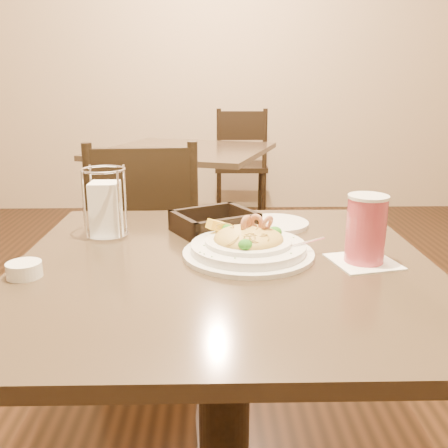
{
  "coord_description": "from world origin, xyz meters",
  "views": [
    {
      "loc": [
        -0.02,
        -1.01,
        1.13
      ],
      "look_at": [
        0.0,
        0.02,
        0.83
      ],
      "focal_mm": 40.0,
      "sensor_mm": 36.0,
      "label": 1
    }
  ],
  "objects_px": {
    "bread_basket": "(215,225)",
    "butter_ramekin": "(24,270)",
    "background_table": "(186,189)",
    "dining_chair_far": "(241,162)",
    "main_table": "(224,360)",
    "napkin_caddy": "(106,207)",
    "drink_glass": "(366,230)",
    "pasta_bowl": "(248,245)",
    "side_plate": "(275,224)",
    "dining_chair_near": "(147,249)"
  },
  "relations": [
    {
      "from": "side_plate",
      "to": "background_table",
      "type": "bearing_deg",
      "value": 101.51
    },
    {
      "from": "pasta_bowl",
      "to": "bread_basket",
      "type": "height_order",
      "value": "pasta_bowl"
    },
    {
      "from": "dining_chair_far",
      "to": "main_table",
      "type": "bearing_deg",
      "value": 87.01
    },
    {
      "from": "bread_basket",
      "to": "side_plate",
      "type": "distance_m",
      "value": 0.17
    },
    {
      "from": "pasta_bowl",
      "to": "side_plate",
      "type": "relative_size",
      "value": 1.8
    },
    {
      "from": "background_table",
      "to": "pasta_bowl",
      "type": "distance_m",
      "value": 1.9
    },
    {
      "from": "main_table",
      "to": "napkin_caddy",
      "type": "xyz_separation_m",
      "value": [
        -0.29,
        0.2,
        0.31
      ]
    },
    {
      "from": "butter_ramekin",
      "to": "dining_chair_far",
      "type": "bearing_deg",
      "value": 79.01
    },
    {
      "from": "dining_chair_near",
      "to": "bread_basket",
      "type": "distance_m",
      "value": 0.73
    },
    {
      "from": "background_table",
      "to": "dining_chair_far",
      "type": "relative_size",
      "value": 1.22
    },
    {
      "from": "main_table",
      "to": "drink_glass",
      "type": "bearing_deg",
      "value": -1.58
    },
    {
      "from": "background_table",
      "to": "napkin_caddy",
      "type": "bearing_deg",
      "value": -93.51
    },
    {
      "from": "main_table",
      "to": "bread_basket",
      "type": "xyz_separation_m",
      "value": [
        -0.02,
        0.23,
        0.26
      ]
    },
    {
      "from": "drink_glass",
      "to": "pasta_bowl",
      "type": "bearing_deg",
      "value": 168.98
    },
    {
      "from": "bread_basket",
      "to": "butter_ramekin",
      "type": "bearing_deg",
      "value": -141.56
    },
    {
      "from": "background_table",
      "to": "napkin_caddy",
      "type": "relative_size",
      "value": 6.55
    },
    {
      "from": "main_table",
      "to": "side_plate",
      "type": "xyz_separation_m",
      "value": [
        0.14,
        0.28,
        0.24
      ]
    },
    {
      "from": "pasta_bowl",
      "to": "side_plate",
      "type": "bearing_deg",
      "value": 69.42
    },
    {
      "from": "pasta_bowl",
      "to": "drink_glass",
      "type": "relative_size",
      "value": 2.04
    },
    {
      "from": "dining_chair_far",
      "to": "napkin_caddy",
      "type": "relative_size",
      "value": 5.35
    },
    {
      "from": "background_table",
      "to": "side_plate",
      "type": "distance_m",
      "value": 1.68
    },
    {
      "from": "drink_glass",
      "to": "butter_ramekin",
      "type": "relative_size",
      "value": 2.27
    },
    {
      "from": "napkin_caddy",
      "to": "dining_chair_far",
      "type": "bearing_deg",
      "value": 80.09
    },
    {
      "from": "dining_chair_near",
      "to": "side_plate",
      "type": "relative_size",
      "value": 5.21
    },
    {
      "from": "napkin_caddy",
      "to": "pasta_bowl",
      "type": "bearing_deg",
      "value": -24.76
    },
    {
      "from": "dining_chair_far",
      "to": "bread_basket",
      "type": "xyz_separation_m",
      "value": [
        -0.23,
        -2.82,
        0.28
      ]
    },
    {
      "from": "dining_chair_near",
      "to": "pasta_bowl",
      "type": "distance_m",
      "value": 0.92
    },
    {
      "from": "side_plate",
      "to": "butter_ramekin",
      "type": "relative_size",
      "value": 2.57
    },
    {
      "from": "dining_chair_near",
      "to": "dining_chair_far",
      "type": "height_order",
      "value": "same"
    },
    {
      "from": "main_table",
      "to": "dining_chair_far",
      "type": "xyz_separation_m",
      "value": [
        0.21,
        3.04,
        -0.02
      ]
    },
    {
      "from": "main_table",
      "to": "napkin_caddy",
      "type": "distance_m",
      "value": 0.47
    },
    {
      "from": "dining_chair_near",
      "to": "dining_chair_far",
      "type": "relative_size",
      "value": 1.0
    },
    {
      "from": "main_table",
      "to": "drink_glass",
      "type": "distance_m",
      "value": 0.43
    },
    {
      "from": "butter_ramekin",
      "to": "background_table",
      "type": "bearing_deg",
      "value": 83.86
    },
    {
      "from": "pasta_bowl",
      "to": "side_plate",
      "type": "xyz_separation_m",
      "value": [
        0.09,
        0.24,
        -0.02
      ]
    },
    {
      "from": "drink_glass",
      "to": "napkin_caddy",
      "type": "xyz_separation_m",
      "value": [
        -0.59,
        0.21,
        0.0
      ]
    },
    {
      "from": "bread_basket",
      "to": "butter_ramekin",
      "type": "xyz_separation_m",
      "value": [
        -0.38,
        -0.3,
        -0.0
      ]
    },
    {
      "from": "dining_chair_near",
      "to": "dining_chair_far",
      "type": "distance_m",
      "value": 2.25
    },
    {
      "from": "dining_chair_far",
      "to": "bread_basket",
      "type": "distance_m",
      "value": 2.84
    },
    {
      "from": "main_table",
      "to": "butter_ramekin",
      "type": "relative_size",
      "value": 12.99
    },
    {
      "from": "bread_basket",
      "to": "butter_ramekin",
      "type": "relative_size",
      "value": 3.51
    },
    {
      "from": "main_table",
      "to": "butter_ramekin",
      "type": "bearing_deg",
      "value": -169.29
    },
    {
      "from": "pasta_bowl",
      "to": "bread_basket",
      "type": "bearing_deg",
      "value": 111.73
    },
    {
      "from": "drink_glass",
      "to": "side_plate",
      "type": "distance_m",
      "value": 0.33
    },
    {
      "from": "background_table",
      "to": "pasta_bowl",
      "type": "xyz_separation_m",
      "value": [
        0.24,
        -1.87,
        0.27
      ]
    },
    {
      "from": "napkin_caddy",
      "to": "drink_glass",
      "type": "bearing_deg",
      "value": -19.32
    },
    {
      "from": "dining_chair_near",
      "to": "butter_ramekin",
      "type": "height_order",
      "value": "dining_chair_near"
    },
    {
      "from": "side_plate",
      "to": "bread_basket",
      "type": "bearing_deg",
      "value": -161.78
    },
    {
      "from": "main_table",
      "to": "butter_ramekin",
      "type": "xyz_separation_m",
      "value": [
        -0.4,
        -0.08,
        0.25
      ]
    },
    {
      "from": "drink_glass",
      "to": "dining_chair_far",
      "type": "bearing_deg",
      "value": 91.78
    }
  ]
}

